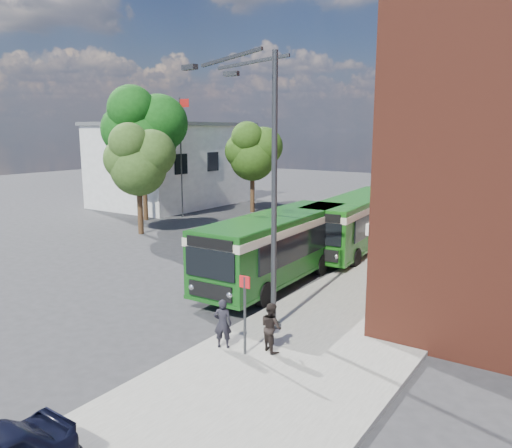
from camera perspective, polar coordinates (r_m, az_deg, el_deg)
The scene contains 14 objects.
ground at distance 21.50m, azimuth -7.03°, elevation -7.33°, with size 120.00×120.00×0.00m, color #2C2B2E.
pavement at distance 25.11m, azimuth 17.85°, elevation -4.96°, with size 6.00×48.00×0.15m, color gray.
kerb_line at distance 26.09m, azimuth 11.40°, elevation -4.23°, with size 0.12×48.00×0.01m, color beige.
white_building at distance 45.99m, azimuth -9.38°, elevation 6.83°, with size 9.40×13.40×7.30m.
flagpole at distance 38.49m, azimuth -8.52°, elevation 8.05°, with size 0.95×0.10×9.00m.
street_lamp at distance 16.03m, azimuth 0.99°, elevation 4.14°, with size 2.96×2.38×9.00m.
bus_stop_sign at distance 14.60m, azimuth -1.29°, elevation -9.80°, with size 0.35×0.08×2.52m.
bus_front at distance 21.76m, azimuth 2.48°, elevation -2.05°, with size 2.90×9.93×3.02m.
bus_rear at distance 28.16m, azimuth 11.47°, elevation 0.67°, with size 3.39×11.14×3.02m.
pedestrian_a at distance 15.29m, azimuth -3.82°, elevation -11.27°, with size 0.55×0.36×1.51m, color black.
pedestrian_b at distance 15.06m, azimuth 1.75°, elevation -11.68°, with size 0.72×0.56×1.48m, color black.
tree_left at distance 32.61m, azimuth -13.34°, elevation 7.21°, with size 4.21×4.00×7.10m.
tree_mid at distance 37.68m, azimuth -12.85°, elevation 10.44°, with size 5.80×5.51×9.79m.
tree_right at distance 40.61m, azimuth -0.40°, elevation 8.33°, with size 4.34×4.13×7.33m.
Camera 1 is at (13.53, -15.35, 6.61)m, focal length 35.00 mm.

